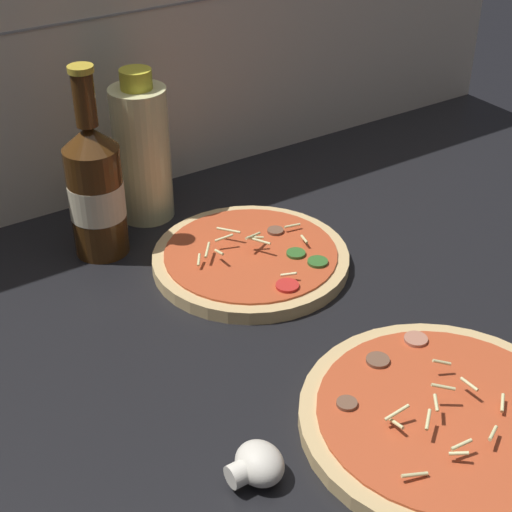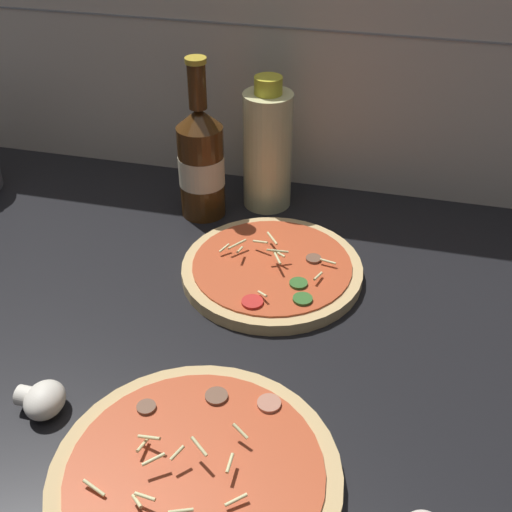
{
  "view_description": "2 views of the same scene",
  "coord_description": "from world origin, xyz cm",
  "px_view_note": "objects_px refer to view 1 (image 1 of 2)",
  "views": [
    {
      "loc": [
        -38.01,
        -56.95,
        60.88
      ],
      "look_at": [
        7.82,
        12.9,
        6.71
      ],
      "focal_mm": 55.0,
      "sensor_mm": 36.0,
      "label": 1
    },
    {
      "loc": [
        25.4,
        -56.23,
        59.61
      ],
      "look_at": [
        8.25,
        12.48,
        8.8
      ],
      "focal_mm": 45.0,
      "sensor_mm": 36.0,
      "label": 2
    }
  ],
  "objects_px": {
    "pizza_near": "(444,419)",
    "pizza_far": "(251,259)",
    "mushroom_left": "(257,465)",
    "oil_bottle": "(142,152)",
    "beer_bottle": "(95,188)"
  },
  "relations": [
    {
      "from": "pizza_near",
      "to": "beer_bottle",
      "type": "xyz_separation_m",
      "value": [
        -0.15,
        0.5,
        0.09
      ]
    },
    {
      "from": "pizza_near",
      "to": "pizza_far",
      "type": "bearing_deg",
      "value": 90.37
    },
    {
      "from": "beer_bottle",
      "to": "mushroom_left",
      "type": "xyz_separation_m",
      "value": [
        -0.04,
        -0.46,
        -0.08
      ]
    },
    {
      "from": "pizza_near",
      "to": "oil_bottle",
      "type": "height_order",
      "value": "oil_bottle"
    },
    {
      "from": "oil_bottle",
      "to": "mushroom_left",
      "type": "bearing_deg",
      "value": -105.33
    },
    {
      "from": "pizza_far",
      "to": "mushroom_left",
      "type": "height_order",
      "value": "pizza_far"
    },
    {
      "from": "pizza_far",
      "to": "oil_bottle",
      "type": "xyz_separation_m",
      "value": [
        -0.05,
        0.2,
        0.09
      ]
    },
    {
      "from": "beer_bottle",
      "to": "mushroom_left",
      "type": "distance_m",
      "value": 0.46
    },
    {
      "from": "beer_bottle",
      "to": "pizza_far",
      "type": "bearing_deg",
      "value": -43.73
    },
    {
      "from": "pizza_near",
      "to": "mushroom_left",
      "type": "xyz_separation_m",
      "value": [
        -0.2,
        0.05,
        0.01
      ]
    },
    {
      "from": "pizza_near",
      "to": "pizza_far",
      "type": "distance_m",
      "value": 0.36
    },
    {
      "from": "pizza_near",
      "to": "oil_bottle",
      "type": "xyz_separation_m",
      "value": [
        -0.06,
        0.56,
        0.09
      ]
    },
    {
      "from": "pizza_near",
      "to": "mushroom_left",
      "type": "relative_size",
      "value": 5.4
    },
    {
      "from": "pizza_far",
      "to": "beer_bottle",
      "type": "height_order",
      "value": "beer_bottle"
    },
    {
      "from": "mushroom_left",
      "to": "pizza_far",
      "type": "bearing_deg",
      "value": 57.95
    }
  ]
}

